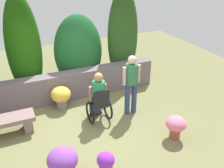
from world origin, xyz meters
The scene contains 9 objects.
ground_plane centered at (0.00, 0.00, 0.00)m, with size 13.39×13.39×0.00m, color olive.
stone_retaining_wall centered at (0.00, 1.44, 0.41)m, with size 5.31×0.38×0.81m, color slate.
hedge_backdrop centered at (-0.50, 1.99, 1.42)m, with size 5.54×1.23×3.21m.
person_in_wheelchair centered at (0.39, 0.05, 0.62)m, with size 0.53×0.66×1.33m.
person_standing_companion centered at (1.28, 0.01, 0.93)m, with size 0.49×0.30×1.62m.
flower_pot_purple_near centered at (1.72, -1.34, 0.34)m, with size 0.46×0.46×0.55m.
flower_pot_terracotta_by_wall centered at (-0.15, -1.70, 0.28)m, with size 0.34×0.34×0.50m.
flower_pot_red_accent centered at (-0.89, -1.38, 0.31)m, with size 0.58×0.58×0.59m.
flower_pot_small_foreground centered at (-0.32, 1.02, 0.36)m, with size 0.54×0.54×0.62m.
Camera 1 is at (-1.51, -5.03, 3.77)m, focal length 40.77 mm.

